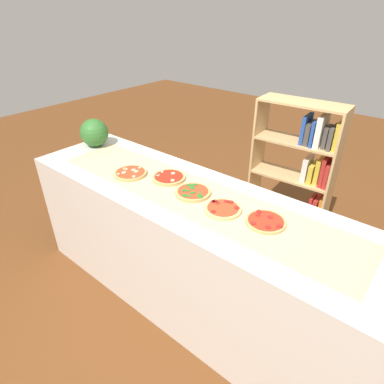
% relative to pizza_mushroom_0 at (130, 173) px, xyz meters
% --- Properties ---
extents(ground_plane, '(12.00, 12.00, 0.00)m').
position_rel_pizza_mushroom_0_xyz_m(ground_plane, '(0.52, 0.07, -0.97)').
color(ground_plane, brown).
extents(counter, '(2.66, 0.75, 0.95)m').
position_rel_pizza_mushroom_0_xyz_m(counter, '(0.52, 0.07, -0.49)').
color(counter, beige).
rests_on(counter, ground_plane).
extents(parchment_paper, '(2.21, 0.46, 0.00)m').
position_rel_pizza_mushroom_0_xyz_m(parchment_paper, '(0.52, 0.07, -0.01)').
color(parchment_paper, tan).
rests_on(parchment_paper, counter).
extents(pizza_mushroom_0, '(0.23, 0.23, 0.03)m').
position_rel_pizza_mushroom_0_xyz_m(pizza_mushroom_0, '(0.00, 0.00, 0.00)').
color(pizza_mushroom_0, tan).
rests_on(pizza_mushroom_0, parchment_paper).
extents(pizza_mushroom_1, '(0.23, 0.23, 0.03)m').
position_rel_pizza_mushroom_0_xyz_m(pizza_mushroom_1, '(0.26, 0.13, 0.00)').
color(pizza_mushroom_1, tan).
rests_on(pizza_mushroom_1, parchment_paper).
extents(pizza_spinach_2, '(0.23, 0.23, 0.03)m').
position_rel_pizza_mushroom_0_xyz_m(pizza_spinach_2, '(0.52, 0.08, 0.00)').
color(pizza_spinach_2, tan).
rests_on(pizza_spinach_2, parchment_paper).
extents(pizza_pepperoni_3, '(0.23, 0.23, 0.02)m').
position_rel_pizza_mushroom_0_xyz_m(pizza_pepperoni_3, '(0.78, 0.04, -0.00)').
color(pizza_pepperoni_3, '#DBB26B').
rests_on(pizza_pepperoni_3, parchment_paper).
extents(pizza_pepperoni_4, '(0.23, 0.23, 0.02)m').
position_rel_pizza_mushroom_0_xyz_m(pizza_pepperoni_4, '(1.04, 0.09, -0.00)').
color(pizza_pepperoni_4, tan).
rests_on(pizza_pepperoni_4, parchment_paper).
extents(watermelon, '(0.24, 0.24, 0.24)m').
position_rel_pizza_mushroom_0_xyz_m(watermelon, '(-0.65, 0.18, 0.10)').
color(watermelon, '#2D6628').
rests_on(watermelon, counter).
extents(bookshelf, '(0.73, 0.31, 1.34)m').
position_rel_pizza_mushroom_0_xyz_m(bookshelf, '(0.80, 1.26, -0.27)').
color(bookshelf, tan).
rests_on(bookshelf, ground_plane).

